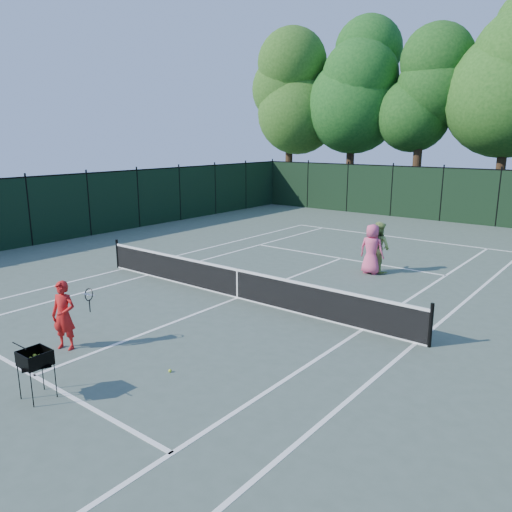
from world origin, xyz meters
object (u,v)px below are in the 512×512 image
Objects in this scene: player_green at (379,247)px; ball_hopper at (35,358)px; coach at (64,315)px; loose_ball_midcourt at (170,371)px; player_pink at (372,249)px.

player_green reaches higher than ball_hopper.
coach is 2.93m from loose_ball_midcourt.
coach is 1.68× the size of ball_hopper.
player_green is at bearing 90.34° from loose_ball_midcourt.
coach is 0.90× the size of player_pink.
ball_hopper is at bearing 108.84° from player_green.
player_pink is at bearing 52.46° from coach.
ball_hopper is (-0.98, -11.83, -0.09)m from player_pink.
player_pink is at bearing 100.70° from player_green.
loose_ball_midcourt is (1.13, 2.21, -0.76)m from ball_hopper.
coach is at bearing 72.88° from player_pink.
player_pink is 0.97× the size of player_green.
player_pink reaches higher than loose_ball_midcourt.
coach is 23.46× the size of loose_ball_midcourt.
coach is at bearing 159.53° from ball_hopper.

